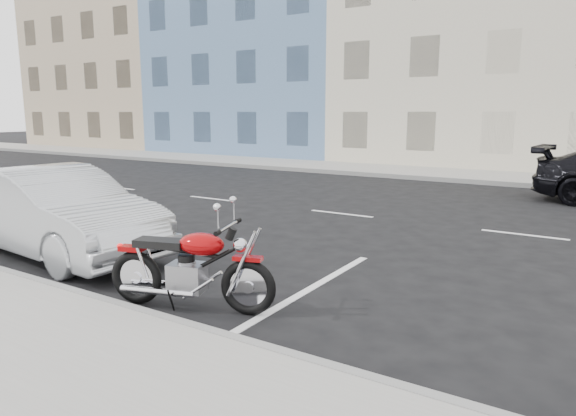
# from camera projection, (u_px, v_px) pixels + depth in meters

# --- Properties ---
(ground) EXTENTS (120.00, 120.00, 0.00)m
(ground) POSITION_uv_depth(u_px,v_px,m) (424.00, 223.00, 11.15)
(ground) COLOR black
(ground) RESTS_ON ground
(sidewalk_far) EXTENTS (80.00, 3.40, 0.15)m
(sidewalk_far) POSITION_uv_depth(u_px,v_px,m) (371.00, 169.00, 20.99)
(sidewalk_far) COLOR gray
(sidewalk_far) RESTS_ON ground
(curb_far) EXTENTS (80.00, 0.12, 0.16)m
(curb_far) POSITION_uv_depth(u_px,v_px,m) (353.00, 173.00, 19.58)
(curb_far) COLOR gray
(curb_far) RESTS_ON ground
(bldg_far_west) EXTENTS (12.00, 12.00, 12.00)m
(bldg_far_west) POSITION_uv_depth(u_px,v_px,m) (146.00, 62.00, 37.25)
(bldg_far_west) COLOR tan
(bldg_far_west) RESTS_ON ground
(bldg_blue) EXTENTS (12.00, 12.00, 13.00)m
(bldg_blue) POSITION_uv_depth(u_px,v_px,m) (285.00, 43.00, 30.86)
(bldg_blue) COLOR #55759D
(bldg_blue) RESTS_ON ground
(bldg_cream) EXTENTS (12.00, 12.00, 11.50)m
(bldg_cream) POSITION_uv_depth(u_px,v_px,m) (495.00, 41.00, 24.69)
(bldg_cream) COLOR beige
(bldg_cream) RESTS_ON ground
(motorcycle) EXTENTS (2.09, 0.94, 1.08)m
(motorcycle) POSITION_uv_depth(u_px,v_px,m) (250.00, 275.00, 6.03)
(motorcycle) COLOR black
(motorcycle) RESTS_ON ground
(sedan_silver) EXTENTS (4.59, 1.90, 1.48)m
(sedan_silver) POSITION_uv_depth(u_px,v_px,m) (56.00, 212.00, 8.58)
(sedan_silver) COLOR #B5B9BD
(sedan_silver) RESTS_ON ground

